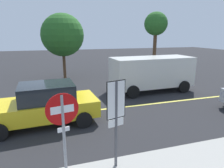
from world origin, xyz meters
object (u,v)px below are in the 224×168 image
(white_van, at_px, (151,72))
(tree_centre_verge, at_px, (63,35))
(car_yellow_behind_van, at_px, (44,104))
(stop_sign, at_px, (63,124))
(tree_left_verge, at_px, (156,25))
(speed_limit_sign, at_px, (116,110))

(white_van, bearing_deg, tree_centre_verge, 131.84)
(car_yellow_behind_van, distance_m, tree_centre_verge, 9.27)
(stop_sign, bearing_deg, tree_centre_verge, 85.99)
(car_yellow_behind_van, relative_size, tree_left_verge, 0.81)
(car_yellow_behind_van, bearing_deg, stop_sign, -81.34)
(stop_sign, height_order, white_van, stop_sign)
(tree_left_verge, relative_size, tree_centre_verge, 1.06)
(stop_sign, height_order, tree_left_verge, tree_left_verge)
(tree_centre_verge, bearing_deg, tree_left_verge, -0.47)
(speed_limit_sign, relative_size, tree_centre_verge, 0.48)
(stop_sign, distance_m, speed_limit_sign, 1.33)
(white_van, xyz_separation_m, tree_centre_verge, (-5.06, 5.65, 2.27))
(stop_sign, relative_size, white_van, 0.44)
(tree_left_verge, bearing_deg, speed_limit_sign, -122.51)
(white_van, distance_m, tree_centre_verge, 7.92)
(stop_sign, relative_size, tree_left_verge, 0.42)
(stop_sign, height_order, tree_centre_verge, tree_centre_verge)
(stop_sign, distance_m, white_van, 9.08)
(tree_centre_verge, bearing_deg, white_van, -48.16)
(speed_limit_sign, relative_size, white_van, 0.48)
(stop_sign, height_order, car_yellow_behind_van, stop_sign)
(white_van, distance_m, tree_left_verge, 7.19)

